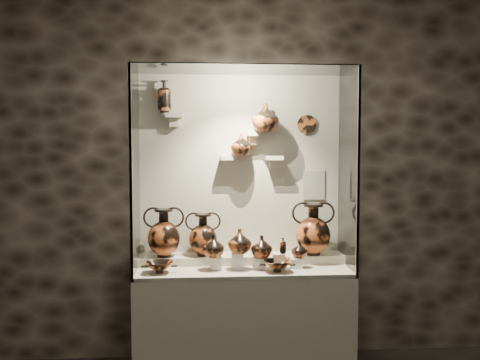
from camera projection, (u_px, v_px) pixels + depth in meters
name	position (u px, v px, depth m)	size (l,w,h in m)	color
wall_back	(240.00, 169.00, 4.53)	(5.00, 0.02, 3.20)	black
plinth	(243.00, 320.00, 4.29)	(1.70, 0.60, 0.80)	beige
front_tier	(243.00, 269.00, 4.26)	(1.68, 0.58, 0.03)	beige
rear_tier	(241.00, 260.00, 4.44)	(1.70, 0.25, 0.10)	beige
back_panel	(240.00, 170.00, 4.53)	(1.70, 0.03, 1.60)	beige
glass_front	(246.00, 173.00, 3.92)	(1.70, 0.01, 1.60)	white
glass_left	(135.00, 172.00, 4.15)	(0.01, 0.60, 1.60)	white
glass_right	(348.00, 171.00, 4.28)	(0.01, 0.60, 1.60)	white
glass_top	(243.00, 69.00, 4.16)	(1.70, 0.60, 0.01)	white
frame_post_left	(131.00, 174.00, 3.86)	(0.02, 0.02, 1.60)	gray
frame_post_right	(358.00, 173.00, 3.99)	(0.02, 0.02, 1.60)	gray
pedestal_a	(216.00, 263.00, 4.19)	(0.09, 0.09, 0.10)	silver
pedestal_b	(237.00, 261.00, 4.20)	(0.09, 0.09, 0.13)	silver
pedestal_c	(259.00, 263.00, 4.22)	(0.09, 0.09, 0.09)	silver
pedestal_d	(279.00, 261.00, 4.23)	(0.09, 0.09, 0.12)	silver
pedestal_e	(296.00, 263.00, 4.24)	(0.09, 0.09, 0.08)	silver
bracket_ul	(174.00, 115.00, 4.38)	(0.14, 0.12, 0.04)	beige
bracket_ca	(229.00, 158.00, 4.44)	(0.14, 0.12, 0.04)	beige
bracket_cb	(253.00, 134.00, 4.44)	(0.10, 0.12, 0.04)	beige
bracket_cc	(274.00, 158.00, 4.47)	(0.14, 0.12, 0.04)	beige
amphora_left	(164.00, 233.00, 4.33)	(0.32, 0.32, 0.39)	#AB4C20
amphora_mid	(203.00, 235.00, 4.37)	(0.28, 0.28, 0.35)	#A2461C
amphora_right	(313.00, 229.00, 4.41)	(0.34, 0.34, 0.43)	#AB4C20
jug_a	(213.00, 246.00, 4.17)	(0.17, 0.17, 0.18)	#AB4C20
jug_b	(240.00, 241.00, 4.18)	(0.18, 0.18, 0.19)	#A2461C
jug_c	(262.00, 247.00, 4.20)	(0.17, 0.17, 0.18)	#AB4C20
jug_e	(299.00, 250.00, 4.25)	(0.12, 0.12, 0.13)	#AB4C20
lekythos_small	(283.00, 245.00, 4.21)	(0.06, 0.06, 0.14)	#A2461C
kylix_left	(159.00, 266.00, 4.08)	(0.27, 0.23, 0.11)	#A2461C
kylix_right	(277.00, 265.00, 4.12)	(0.27, 0.23, 0.11)	#AB4C20
lekythos_tall	(164.00, 95.00, 4.36)	(0.12, 0.12, 0.30)	#AB4C20
ovoid_vase_a	(241.00, 145.00, 4.40)	(0.18, 0.18, 0.18)	#A2461C
ovoid_vase_b	(265.00, 117.00, 4.38)	(0.22, 0.22, 0.23)	#A2461C
wall_plate	(307.00, 125.00, 4.52)	(0.16, 0.16, 0.02)	#A64F20
info_placard	(314.00, 185.00, 4.56)	(0.19, 0.01, 0.25)	beige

